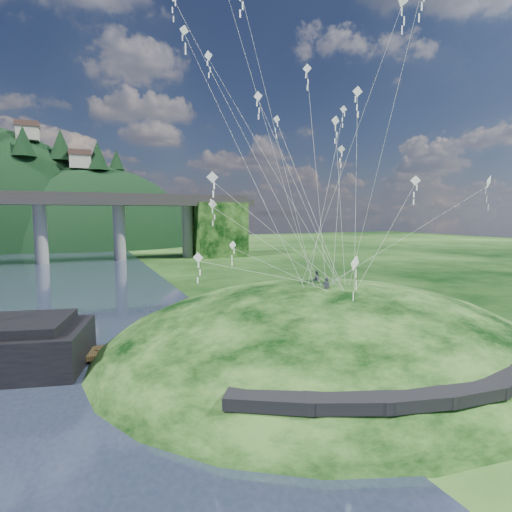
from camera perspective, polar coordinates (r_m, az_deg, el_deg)
name	(u,v)px	position (r m, az deg, el deg)	size (l,w,h in m)	color
ground	(237,373)	(27.40, -2.68, -16.36)	(320.00, 320.00, 0.00)	black
grass_hill	(323,366)	(33.06, 9.52, -15.20)	(36.00, 32.00, 13.00)	black
footpath	(444,380)	(23.19, 25.30, -15.68)	(22.29, 5.84, 0.83)	black
wooden_dock	(143,348)	(31.75, -15.87, -12.50)	(14.80, 3.13, 1.05)	#372A16
kite_flyers	(319,273)	(32.31, 8.99, -2.36)	(2.12, 4.18, 1.64)	#292A37
kite_swarm	(297,117)	(31.47, 5.83, 19.14)	(20.71, 18.07, 21.59)	white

